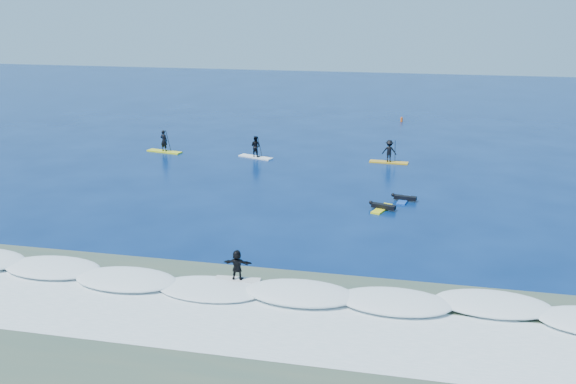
% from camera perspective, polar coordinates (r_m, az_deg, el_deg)
% --- Properties ---
extents(ground, '(160.00, 160.00, 0.00)m').
position_cam_1_polar(ground, '(38.29, -3.20, -2.04)').
color(ground, '#031947').
rests_on(ground, ground).
extents(shallow_water, '(90.00, 13.00, 0.01)m').
position_cam_1_polar(shallow_water, '(26.18, -11.61, -11.65)').
color(shallow_water, '#3B5043').
rests_on(shallow_water, ground).
extents(breaking_wave, '(40.00, 6.00, 0.30)m').
position_cam_1_polar(breaking_wave, '(29.47, -8.46, -8.13)').
color(breaking_wave, white).
rests_on(breaking_wave, ground).
extents(whitewater, '(34.00, 5.00, 0.02)m').
position_cam_1_polar(whitewater, '(26.99, -10.74, -10.70)').
color(whitewater, silver).
rests_on(whitewater, ground).
extents(sup_paddler_left, '(3.18, 1.39, 2.17)m').
position_cam_1_polar(sup_paddler_left, '(54.91, -10.95, 4.19)').
color(sup_paddler_left, yellow).
rests_on(sup_paddler_left, ground).
extents(sup_paddler_center, '(3.02, 1.68, 2.07)m').
position_cam_1_polar(sup_paddler_center, '(52.00, -2.90, 3.89)').
color(sup_paddler_center, white).
rests_on(sup_paddler_center, ground).
extents(sup_paddler_right, '(3.04, 0.92, 2.11)m').
position_cam_1_polar(sup_paddler_right, '(50.87, 8.99, 3.48)').
color(sup_paddler_right, gold).
rests_on(sup_paddler_right, ground).
extents(prone_paddler_near, '(1.69, 2.23, 0.45)m').
position_cam_1_polar(prone_paddler_near, '(39.56, 8.37, -1.34)').
color(prone_paddler_near, yellow).
rests_on(prone_paddler_near, ground).
extents(prone_paddler_far, '(1.64, 2.11, 0.43)m').
position_cam_1_polar(prone_paddler_far, '(41.50, 10.27, -0.58)').
color(prone_paddler_far, '#184DB5').
rests_on(prone_paddler_far, ground).
extents(wave_surfer, '(2.10, 0.68, 1.50)m').
position_cam_1_polar(wave_surfer, '(28.95, -4.54, -6.65)').
color(wave_surfer, silver).
rests_on(wave_surfer, breaking_wave).
extents(marker_buoy, '(0.25, 0.25, 0.61)m').
position_cam_1_polar(marker_buoy, '(68.72, 10.07, 6.38)').
color(marker_buoy, '#E25414').
rests_on(marker_buoy, ground).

